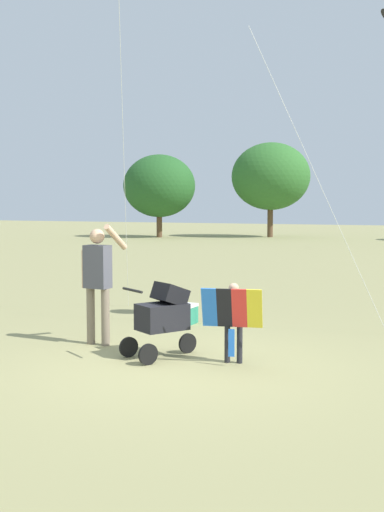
{
  "coord_description": "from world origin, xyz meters",
  "views": [
    {
      "loc": [
        3.64,
        -7.21,
        2.08
      ],
      "look_at": [
        -0.5,
        1.58,
        1.3
      ],
      "focal_mm": 44.67,
      "sensor_mm": 36.0,
      "label": 1
    }
  ],
  "objects_px": {
    "person_adult_flyer": "(98,275)",
    "stroller": "(163,313)",
    "child_with_butterfly_kite": "(233,315)",
    "cooler_box": "(183,313)"
  },
  "relations": [
    {
      "from": "person_adult_flyer",
      "to": "stroller",
      "type": "distance_m",
      "value": 1.35
    },
    {
      "from": "child_with_butterfly_kite",
      "to": "stroller",
      "type": "relative_size",
      "value": 0.98
    },
    {
      "from": "child_with_butterfly_kite",
      "to": "stroller",
      "type": "height_order",
      "value": "child_with_butterfly_kite"
    },
    {
      "from": "child_with_butterfly_kite",
      "to": "cooler_box",
      "type": "height_order",
      "value": "child_with_butterfly_kite"
    },
    {
      "from": "person_adult_flyer",
      "to": "stroller",
      "type": "relative_size",
      "value": 1.67
    },
    {
      "from": "child_with_butterfly_kite",
      "to": "person_adult_flyer",
      "type": "bearing_deg",
      "value": 174.57
    },
    {
      "from": "person_adult_flyer",
      "to": "stroller",
      "type": "height_order",
      "value": "person_adult_flyer"
    },
    {
      "from": "child_with_butterfly_kite",
      "to": "person_adult_flyer",
      "type": "relative_size",
      "value": 0.59
    },
    {
      "from": "person_adult_flyer",
      "to": "cooler_box",
      "type": "height_order",
      "value": "person_adult_flyer"
    },
    {
      "from": "person_adult_flyer",
      "to": "cooler_box",
      "type": "relative_size",
      "value": 4.03
    }
  ]
}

